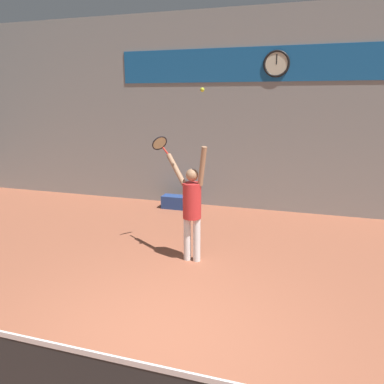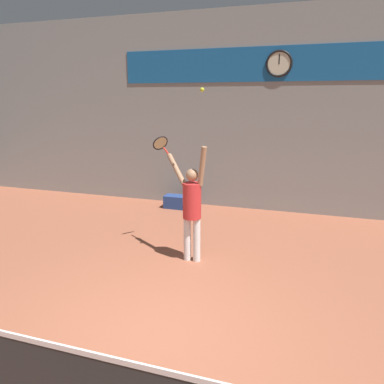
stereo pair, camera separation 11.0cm
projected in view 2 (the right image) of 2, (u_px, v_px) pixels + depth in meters
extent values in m
plane|color=#9E563D|center=(153.00, 342.00, 4.51)|extent=(18.00, 18.00, 0.00)
cube|color=gray|center=(248.00, 113.00, 9.48)|extent=(18.00, 0.10, 5.00)
cube|color=#195B9E|center=(249.00, 64.00, 9.14)|extent=(6.62, 0.02, 0.82)
cylinder|color=beige|center=(279.00, 64.00, 8.91)|extent=(0.58, 0.02, 0.58)
torus|color=black|center=(279.00, 64.00, 8.91)|extent=(0.63, 0.06, 0.63)
cube|color=black|center=(279.00, 59.00, 8.87)|extent=(0.02, 0.01, 0.23)
cube|color=white|center=(74.00, 350.00, 2.94)|extent=(6.90, 0.02, 0.05)
cylinder|color=white|center=(187.00, 239.00, 6.73)|extent=(0.13, 0.13, 0.81)
cylinder|color=white|center=(197.00, 240.00, 6.67)|extent=(0.13, 0.13, 0.81)
cylinder|color=red|center=(192.00, 201.00, 6.53)|extent=(0.32, 0.32, 0.63)
sphere|color=tan|center=(192.00, 175.00, 6.42)|extent=(0.21, 0.21, 0.21)
cylinder|color=tan|center=(202.00, 166.00, 6.28)|extent=(0.22, 0.20, 0.69)
cylinder|color=tan|center=(176.00, 169.00, 6.66)|extent=(0.50, 0.43, 0.52)
cylinder|color=red|center=(166.00, 151.00, 6.88)|extent=(0.18, 0.15, 0.14)
torus|color=black|center=(160.00, 143.00, 7.03)|extent=(0.33, 0.35, 0.28)
cylinder|color=beige|center=(160.00, 143.00, 7.03)|extent=(0.27, 0.29, 0.23)
sphere|color=#CCDB2D|center=(202.00, 90.00, 5.93)|extent=(0.07, 0.07, 0.07)
cube|color=navy|center=(176.00, 202.00, 10.01)|extent=(0.62, 0.36, 0.34)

